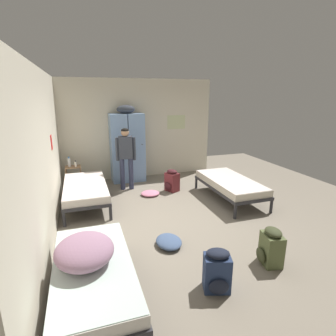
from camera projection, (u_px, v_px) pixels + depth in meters
ground_plane at (173, 219)px, 5.23m from camera, size 9.47×9.47×0.00m
room_backdrop at (98, 142)px, 5.64m from camera, size 4.36×5.98×2.76m
locker_bank at (127, 146)px, 7.30m from camera, size 0.90×0.55×2.07m
shelf_unit at (74, 175)px, 6.87m from camera, size 0.38×0.30×0.57m
bed_right at (230, 184)px, 6.09m from camera, size 0.90×1.90×0.49m
bed_left_rear at (85, 188)px, 5.79m from camera, size 0.90×1.90×0.49m
bed_left_front at (93, 271)px, 3.08m from camera, size 0.90×1.90×0.49m
bedding_heap at (84, 251)px, 3.03m from camera, size 0.66×0.74×0.30m
person_traveler at (126, 153)px, 6.61m from camera, size 0.49×0.25×1.55m
water_bottle at (69, 162)px, 6.78m from camera, size 0.07×0.07×0.25m
lotion_bottle at (76, 164)px, 6.78m from camera, size 0.06×0.06×0.16m
backpack_maroon at (172, 181)px, 6.67m from camera, size 0.40×0.39×0.55m
backpack_navy at (217, 271)px, 3.27m from camera, size 0.38×0.39×0.55m
backpack_olive at (271, 247)px, 3.78m from camera, size 0.38×0.36×0.55m
clothes_pile_pink at (150, 193)px, 6.44m from camera, size 0.44×0.41×0.09m
clothes_pile_denim at (169, 242)px, 4.29m from camera, size 0.41×0.51×0.13m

